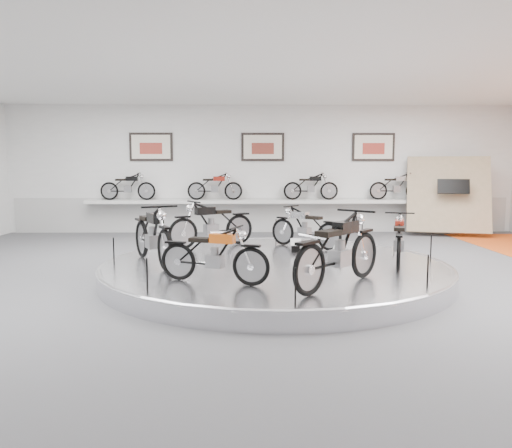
{
  "coord_description": "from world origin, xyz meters",
  "views": [
    {
      "loc": [
        -0.54,
        -8.87,
        2.07
      ],
      "look_at": [
        -0.34,
        0.6,
        0.99
      ],
      "focal_mm": 35.0,
      "sensor_mm": 36.0,
      "label": 1
    }
  ],
  "objects_px": {
    "shelf": "(263,201)",
    "bike_e": "(339,249)",
    "bike_d": "(214,254)",
    "bike_f": "(399,239)",
    "display_platform": "(275,270)",
    "bike_c": "(152,234)",
    "bike_a": "(305,227)",
    "bike_b": "(212,224)"
  },
  "relations": [
    {
      "from": "shelf",
      "to": "bike_e",
      "type": "bearing_deg",
      "value": -84.21
    },
    {
      "from": "bike_d",
      "to": "bike_f",
      "type": "bearing_deg",
      "value": 43.21
    },
    {
      "from": "display_platform",
      "to": "shelf",
      "type": "height_order",
      "value": "shelf"
    },
    {
      "from": "bike_c",
      "to": "bike_d",
      "type": "height_order",
      "value": "bike_c"
    },
    {
      "from": "bike_a",
      "to": "bike_b",
      "type": "distance_m",
      "value": 2.07
    },
    {
      "from": "bike_c",
      "to": "bike_d",
      "type": "xyz_separation_m",
      "value": [
        1.22,
        -1.56,
        -0.11
      ]
    },
    {
      "from": "bike_c",
      "to": "bike_a",
      "type": "bearing_deg",
      "value": 93.68
    },
    {
      "from": "bike_a",
      "to": "bike_e",
      "type": "bearing_deg",
      "value": 133.39
    },
    {
      "from": "bike_c",
      "to": "bike_e",
      "type": "height_order",
      "value": "bike_e"
    },
    {
      "from": "bike_e",
      "to": "bike_c",
      "type": "bearing_deg",
      "value": 101.98
    },
    {
      "from": "bike_b",
      "to": "bike_d",
      "type": "xyz_separation_m",
      "value": [
        0.26,
        -3.51,
        -0.07
      ]
    },
    {
      "from": "bike_d",
      "to": "bike_e",
      "type": "distance_m",
      "value": 1.89
    },
    {
      "from": "bike_a",
      "to": "shelf",
      "type": "bearing_deg",
      "value": -38.63
    },
    {
      "from": "bike_e",
      "to": "bike_a",
      "type": "bearing_deg",
      "value": 43.45
    },
    {
      "from": "bike_c",
      "to": "bike_e",
      "type": "relative_size",
      "value": 0.99
    },
    {
      "from": "bike_c",
      "to": "bike_e",
      "type": "distance_m",
      "value": 3.58
    },
    {
      "from": "bike_b",
      "to": "bike_f",
      "type": "distance_m",
      "value": 4.12
    },
    {
      "from": "display_platform",
      "to": "bike_a",
      "type": "distance_m",
      "value": 1.93
    },
    {
      "from": "bike_d",
      "to": "bike_e",
      "type": "xyz_separation_m",
      "value": [
        1.87,
        -0.25,
        0.11
      ]
    },
    {
      "from": "bike_a",
      "to": "bike_d",
      "type": "bearing_deg",
      "value": 103.74
    },
    {
      "from": "display_platform",
      "to": "shelf",
      "type": "bearing_deg",
      "value": 90.0
    },
    {
      "from": "display_platform",
      "to": "bike_c",
      "type": "xyz_separation_m",
      "value": [
        -2.25,
        -0.1,
        0.7
      ]
    },
    {
      "from": "shelf",
      "to": "bike_a",
      "type": "xyz_separation_m",
      "value": [
        0.77,
        -4.73,
        -0.24
      ]
    },
    {
      "from": "bike_e",
      "to": "bike_f",
      "type": "height_order",
      "value": "bike_e"
    },
    {
      "from": "bike_e",
      "to": "bike_b",
      "type": "bearing_deg",
      "value": 71.83
    },
    {
      "from": "display_platform",
      "to": "bike_f",
      "type": "relative_size",
      "value": 4.05
    },
    {
      "from": "bike_a",
      "to": "bike_e",
      "type": "height_order",
      "value": "bike_e"
    },
    {
      "from": "display_platform",
      "to": "bike_d",
      "type": "distance_m",
      "value": 2.04
    },
    {
      "from": "bike_a",
      "to": "bike_f",
      "type": "bearing_deg",
      "value": 170.01
    },
    {
      "from": "shelf",
      "to": "bike_f",
      "type": "distance_m",
      "value": 7.02
    },
    {
      "from": "bike_a",
      "to": "bike_d",
      "type": "height_order",
      "value": "bike_a"
    },
    {
      "from": "shelf",
      "to": "bike_c",
      "type": "bearing_deg",
      "value": -109.09
    },
    {
      "from": "display_platform",
      "to": "bike_e",
      "type": "height_order",
      "value": "bike_e"
    },
    {
      "from": "display_platform",
      "to": "bike_a",
      "type": "height_order",
      "value": "bike_a"
    },
    {
      "from": "bike_a",
      "to": "bike_f",
      "type": "relative_size",
      "value": 0.99
    },
    {
      "from": "bike_a",
      "to": "bike_c",
      "type": "bearing_deg",
      "value": 72.49
    },
    {
      "from": "shelf",
      "to": "bike_d",
      "type": "relative_size",
      "value": 7.23
    },
    {
      "from": "bike_e",
      "to": "bike_f",
      "type": "bearing_deg",
      "value": 1.85
    },
    {
      "from": "bike_d",
      "to": "bike_b",
      "type": "bearing_deg",
      "value": 114.25
    },
    {
      "from": "bike_d",
      "to": "bike_e",
      "type": "relative_size",
      "value": 0.8
    },
    {
      "from": "bike_a",
      "to": "bike_b",
      "type": "relative_size",
      "value": 0.88
    },
    {
      "from": "bike_f",
      "to": "shelf",
      "type": "bearing_deg",
      "value": 35.94
    }
  ]
}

